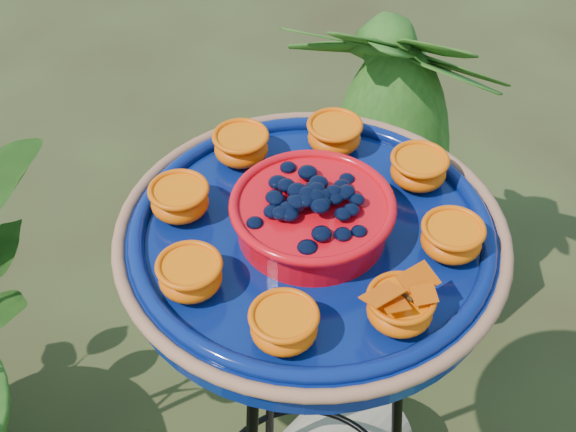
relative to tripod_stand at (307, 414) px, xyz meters
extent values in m
torus|color=black|center=(0.00, 0.00, 0.36)|extent=(0.29, 0.29, 0.02)
cylinder|color=black|center=(0.01, 0.15, -0.11)|extent=(0.02, 0.09, 0.93)
cylinder|color=navy|center=(0.00, 0.00, 0.39)|extent=(0.50, 0.50, 0.04)
torus|color=#A4704A|center=(0.00, 0.00, 0.41)|extent=(0.50, 0.50, 0.02)
torus|color=navy|center=(0.00, 0.00, 0.41)|extent=(0.46, 0.46, 0.02)
cylinder|color=red|center=(0.00, 0.00, 0.44)|extent=(0.20, 0.20, 0.05)
torus|color=red|center=(0.00, 0.00, 0.46)|extent=(0.20, 0.20, 0.01)
ellipsoid|color=black|center=(0.00, 0.00, 0.47)|extent=(0.16, 0.16, 0.03)
ellipsoid|color=#FA5E02|center=(0.17, 0.02, 0.43)|extent=(0.07, 0.07, 0.04)
cylinder|color=#FF6105|center=(0.17, 0.02, 0.45)|extent=(0.07, 0.07, 0.01)
ellipsoid|color=#FA5E02|center=(0.11, 0.13, 0.43)|extent=(0.07, 0.07, 0.04)
cylinder|color=#FF6105|center=(0.11, 0.13, 0.45)|extent=(0.07, 0.07, 0.01)
ellipsoid|color=#FA5E02|center=(-0.02, 0.17, 0.43)|extent=(0.07, 0.07, 0.04)
cylinder|color=#FF6105|center=(-0.02, 0.17, 0.45)|extent=(0.07, 0.07, 0.01)
ellipsoid|color=#FA5E02|center=(-0.13, 0.11, 0.43)|extent=(0.07, 0.07, 0.04)
cylinder|color=#FF6105|center=(-0.13, 0.11, 0.45)|extent=(0.07, 0.07, 0.01)
ellipsoid|color=#FA5E02|center=(-0.17, -0.02, 0.43)|extent=(0.07, 0.07, 0.04)
cylinder|color=#FF6105|center=(-0.17, -0.02, 0.45)|extent=(0.07, 0.07, 0.01)
ellipsoid|color=#FA5E02|center=(-0.11, -0.13, 0.43)|extent=(0.07, 0.07, 0.04)
cylinder|color=#FF6105|center=(-0.11, -0.13, 0.45)|extent=(0.07, 0.07, 0.01)
ellipsoid|color=#FA5E02|center=(0.02, -0.17, 0.43)|extent=(0.07, 0.07, 0.04)
cylinder|color=#FF6105|center=(0.02, -0.17, 0.45)|extent=(0.07, 0.07, 0.01)
ellipsoid|color=#FA5E02|center=(0.13, -0.11, 0.43)|extent=(0.07, 0.07, 0.04)
cylinder|color=#FF6105|center=(0.13, -0.11, 0.45)|extent=(0.07, 0.07, 0.01)
cylinder|color=black|center=(0.02, -0.17, 0.46)|extent=(0.01, 0.03, 0.00)
cube|color=#FF4905|center=(0.00, -0.16, 0.47)|extent=(0.05, 0.04, 0.01)
cube|color=#FF4905|center=(0.04, -0.16, 0.47)|extent=(0.05, 0.04, 0.01)
imported|color=#1F4C14|center=(0.52, 0.57, -0.12)|extent=(0.71, 0.71, 0.90)
camera|label=1|loc=(-0.35, -0.62, 1.12)|focal=50.00mm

